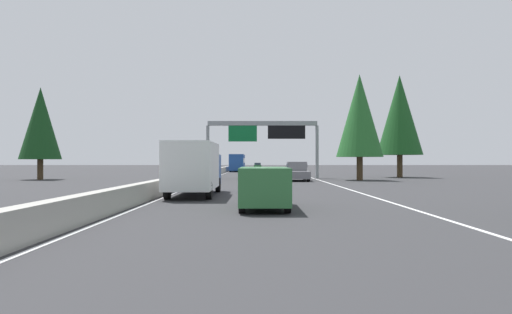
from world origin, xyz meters
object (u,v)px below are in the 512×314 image
at_px(minivan_far_left, 264,186).
at_px(sedan_distant_a, 258,166).
at_px(oncoming_near, 204,168).
at_px(sign_gantry_overhead, 264,133).
at_px(conifer_right_near, 360,116).
at_px(pickup_mid_center, 297,171).
at_px(conifer_right_mid, 400,115).
at_px(conifer_left_near, 40,123).
at_px(bus_distant_b, 237,162).
at_px(box_truck_near_center, 195,167).

height_order(minivan_far_left, sedan_distant_a, minivan_far_left).
bearing_deg(oncoming_near, sign_gantry_overhead, 23.88).
bearing_deg(conifer_right_near, pickup_mid_center, 99.33).
bearing_deg(sign_gantry_overhead, conifer_right_mid, -80.53).
bearing_deg(conifer_left_near, bus_distant_b, -26.12).
height_order(conifer_right_near, conifer_right_mid, conifer_right_mid).
xyz_separation_m(minivan_far_left, conifer_left_near, (30.68, 22.81, 4.89)).
bearing_deg(conifer_right_mid, oncoming_near, 55.21).
height_order(sign_gantry_overhead, conifer_right_near, conifer_right_near).
xyz_separation_m(pickup_mid_center, conifer_right_near, (1.05, -6.38, 5.58)).
xyz_separation_m(minivan_far_left, sedan_distant_a, (98.13, 0.09, -0.27)).
xyz_separation_m(sign_gantry_overhead, oncoming_near, (20.00, 8.85, -4.20)).
bearing_deg(conifer_right_mid, sign_gantry_overhead, 99.47).
distance_m(pickup_mid_center, sedan_distant_a, 70.13).
distance_m(sedan_distant_a, conifer_left_near, 71.36).
height_order(pickup_mid_center, bus_distant_b, bus_distant_b).
bearing_deg(bus_distant_b, sedan_distant_a, -7.44).
height_order(bus_distant_b, conifer_right_near, conifer_right_near).
bearing_deg(bus_distant_b, minivan_far_left, -176.82).
bearing_deg(conifer_right_mid, conifer_right_near, 142.34).
height_order(minivan_far_left, conifer_right_mid, conifer_right_mid).
bearing_deg(bus_distant_b, conifer_right_mid, -147.23).
relative_size(sign_gantry_overhead, box_truck_near_center, 1.49).
height_order(minivan_far_left, conifer_left_near, conifer_left_near).
height_order(minivan_far_left, bus_distant_b, bus_distant_b).
bearing_deg(sign_gantry_overhead, sedan_distant_a, 0.55).
xyz_separation_m(box_truck_near_center, sedan_distant_a, (90.71, -3.69, -0.93)).
xyz_separation_m(conifer_right_near, conifer_right_mid, (8.44, -6.51, 0.86)).
relative_size(sign_gantry_overhead, minivan_far_left, 2.54).
distance_m(pickup_mid_center, oncoming_near, 29.39).
relative_size(conifer_right_mid, conifer_left_near, 1.26).
bearing_deg(bus_distant_b, box_truck_near_center, -179.94).
relative_size(minivan_far_left, conifer_right_mid, 0.41).
bearing_deg(sign_gantry_overhead, pickup_mid_center, -154.98).
height_order(box_truck_near_center, oncoming_near, box_truck_near_center).
xyz_separation_m(minivan_far_left, pickup_mid_center, (28.11, -3.69, -0.04)).
distance_m(minivan_far_left, conifer_right_near, 31.34).
bearing_deg(minivan_far_left, conifer_left_near, 36.64).
bearing_deg(minivan_far_left, box_truck_near_center, 27.02).
relative_size(sign_gantry_overhead, bus_distant_b, 1.10).
distance_m(sign_gantry_overhead, pickup_mid_center, 8.61).
bearing_deg(sign_gantry_overhead, conifer_left_near, 100.30).
distance_m(box_truck_near_center, conifer_right_mid, 36.86).
bearing_deg(conifer_right_mid, sedan_distant_a, 15.41).
distance_m(minivan_far_left, conifer_left_near, 38.54).
xyz_separation_m(oncoming_near, conifer_left_near, (-24.24, 14.47, 4.93)).
bearing_deg(conifer_left_near, oncoming_near, -30.84).
distance_m(sign_gantry_overhead, conifer_left_near, 23.72).
xyz_separation_m(sign_gantry_overhead, conifer_right_near, (-5.76, -9.56, 1.38)).
xyz_separation_m(pickup_mid_center, sedan_distant_a, (70.02, 3.78, -0.23)).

